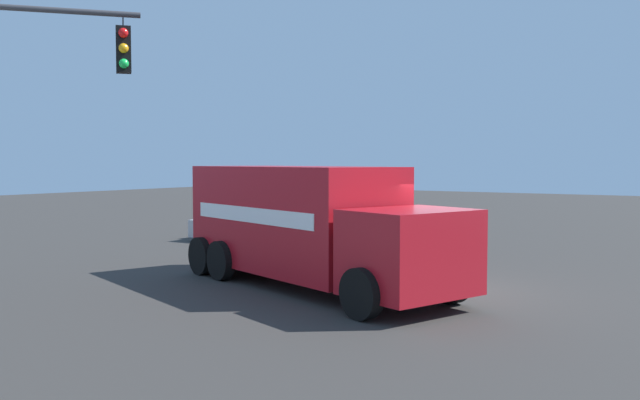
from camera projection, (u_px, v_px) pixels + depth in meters
The scene contains 3 objects.
ground_plane at pixel (436, 291), 15.74m from camera, with size 100.00×100.00×0.00m, color #33302D.
delivery_truck at pixel (309, 224), 16.14m from camera, with size 8.38×5.18×2.88m.
sedan_silver at pixel (243, 221), 26.79m from camera, with size 2.10×4.33×1.31m.
Camera 1 is at (-6.11, 14.60, 3.00)m, focal length 38.07 mm.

